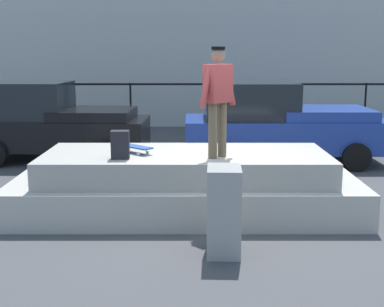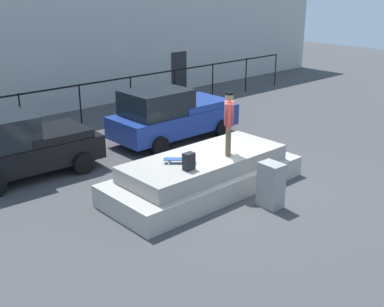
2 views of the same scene
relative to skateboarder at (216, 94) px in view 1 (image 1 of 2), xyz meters
name	(u,v)px [view 1 (image 1 of 2)]	position (x,y,z in m)	size (l,w,h in m)	color
ground_plane	(223,219)	(0.12, -0.06, -2.00)	(60.00, 60.00, 0.00)	#424244
concrete_ledge	(184,185)	(-0.50, 0.38, -1.54)	(5.69, 2.30, 1.01)	#ADA89E
skateboarder	(216,94)	(0.00, 0.00, 0.00)	(0.63, 0.64, 1.71)	brown
skateboard	(131,146)	(-1.39, 0.40, -0.89)	(0.73, 0.70, 0.12)	#264C8C
backpack	(119,145)	(-1.51, -0.11, -0.78)	(0.28, 0.20, 0.44)	black
car_black_pickup_near	(52,122)	(-3.78, 4.63, -1.06)	(4.30, 2.17, 1.92)	black
car_blue_pickup_mid	(276,123)	(1.65, 4.36, -1.05)	(4.72, 2.16, 1.93)	navy
utility_box	(222,211)	(0.02, -1.50, -1.41)	(0.44, 0.60, 1.17)	gray
fence_row	(207,98)	(0.12, 8.04, -0.78)	(24.06, 0.06, 1.69)	black
warehouse_building	(203,33)	(0.12, 13.83, 1.37)	(36.54, 7.01, 6.71)	#B2B2AD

